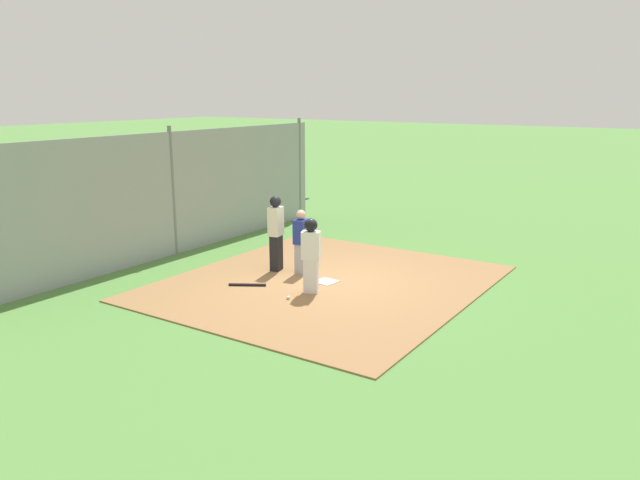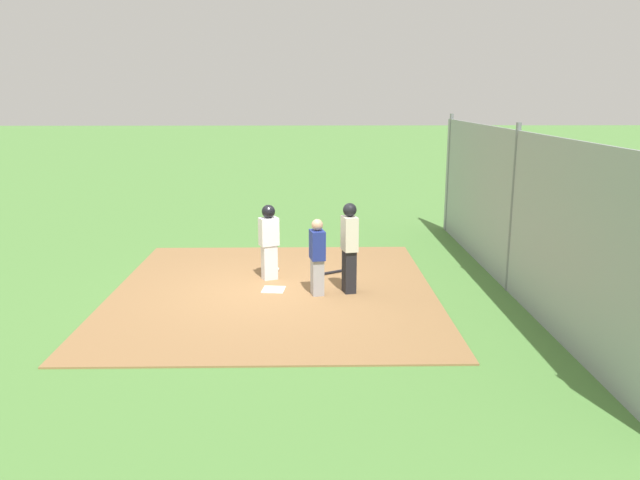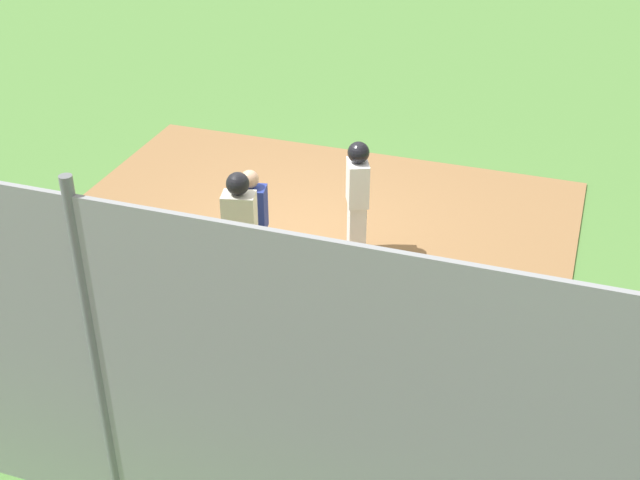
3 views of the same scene
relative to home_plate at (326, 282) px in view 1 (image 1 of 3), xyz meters
name	(u,v)px [view 1 (image 1 of 3)]	position (x,y,z in m)	size (l,w,h in m)	color
ground_plane	(326,283)	(0.00, 0.00, -0.04)	(140.00, 140.00, 0.00)	#51843D
dirt_infield	(326,283)	(0.00, 0.00, -0.03)	(7.20, 6.40, 0.03)	olive
home_plate	(326,282)	(0.00, 0.00, 0.00)	(0.44, 0.44, 0.02)	white
catcher	(301,241)	(-0.29, -0.88, 0.76)	(0.42, 0.33, 1.51)	#9E9EA3
umpire	(276,231)	(-0.16, -1.51, 0.94)	(0.43, 0.34, 1.80)	black
runner	(311,251)	(0.78, 0.13, 0.90)	(0.39, 0.45, 1.60)	silver
baseball_bat	(247,285)	(1.19, -1.29, 0.02)	(0.06, 0.06, 0.82)	black
baseball	(288,298)	(1.41, -0.01, 0.03)	(0.07, 0.07, 0.07)	white
backstop_fence	(173,194)	(0.00, -4.73, 1.56)	(12.00, 0.10, 3.35)	#93999E
parking_lot	(72,232)	(0.00, -9.21, -0.02)	(18.00, 5.20, 0.04)	#38383D
parked_car_red	(53,214)	(0.35, -9.56, 0.57)	(4.41, 2.37, 1.28)	maroon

